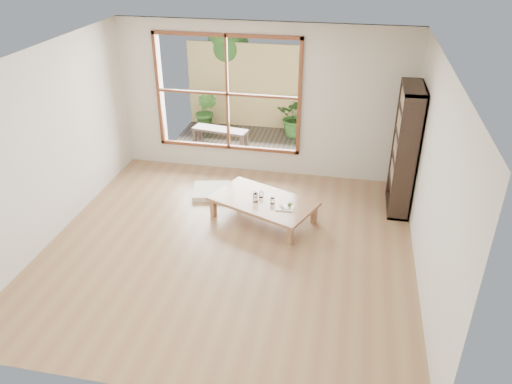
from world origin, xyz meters
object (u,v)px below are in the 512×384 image
(low_table, at_px, (263,202))
(garden_bench, at_px, (220,132))
(bookshelf, at_px, (405,150))
(food_tray, at_px, (286,207))

(low_table, xyz_separation_m, garden_bench, (-1.35, 2.56, 0.02))
(bookshelf, bearing_deg, food_tray, -149.78)
(food_tray, distance_m, garden_bench, 3.23)
(food_tray, bearing_deg, low_table, 153.50)
(low_table, distance_m, food_tray, 0.41)
(low_table, bearing_deg, food_tray, -2.72)
(low_table, bearing_deg, bookshelf, 44.21)
(bookshelf, distance_m, garden_bench, 3.85)
(food_tray, bearing_deg, bookshelf, 29.37)
(low_table, distance_m, garden_bench, 2.89)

